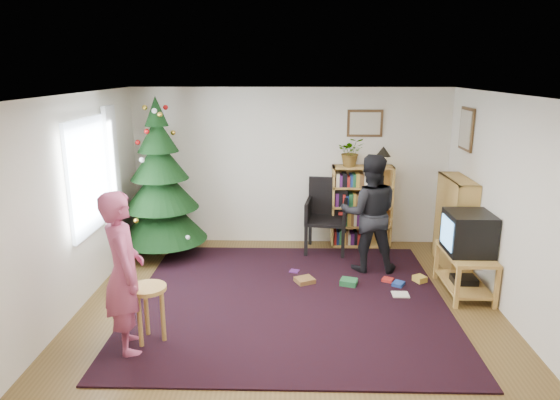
{
  "coord_description": "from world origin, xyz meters",
  "views": [
    {
      "loc": [
        0.03,
        -5.34,
        2.78
      ],
      "look_at": [
        -0.13,
        1.0,
        1.1
      ],
      "focal_mm": 32.0,
      "sensor_mm": 36.0,
      "label": 1
    }
  ],
  "objects_px": {
    "picture_back": "(365,123)",
    "armchair": "(326,211)",
    "potted_plant": "(351,152)",
    "stool": "(149,299)",
    "bookshelf_back": "(362,205)",
    "picture_right": "(467,129)",
    "christmas_tree": "(161,191)",
    "table_lamp": "(383,153)",
    "person_by_chair": "(369,213)",
    "bookshelf_right": "(455,222)",
    "person_standing": "(124,273)",
    "crt_tv": "(468,233)",
    "tv_stand": "(465,269)"
  },
  "relations": [
    {
      "from": "tv_stand",
      "to": "stool",
      "type": "relative_size",
      "value": 1.5
    },
    {
      "from": "person_by_chair",
      "to": "christmas_tree",
      "type": "bearing_deg",
      "value": -6.76
    },
    {
      "from": "bookshelf_back",
      "to": "person_by_chair",
      "type": "bearing_deg",
      "value": -91.9
    },
    {
      "from": "person_standing",
      "to": "table_lamp",
      "type": "bearing_deg",
      "value": -67.9
    },
    {
      "from": "picture_back",
      "to": "person_by_chair",
      "type": "distance_m",
      "value": 1.62
    },
    {
      "from": "person_by_chair",
      "to": "table_lamp",
      "type": "bearing_deg",
      "value": -105.06
    },
    {
      "from": "picture_right",
      "to": "tv_stand",
      "type": "height_order",
      "value": "picture_right"
    },
    {
      "from": "picture_back",
      "to": "armchair",
      "type": "distance_m",
      "value": 1.5
    },
    {
      "from": "stool",
      "to": "bookshelf_back",
      "type": "bearing_deg",
      "value": 49.73
    },
    {
      "from": "person_standing",
      "to": "crt_tv",
      "type": "bearing_deg",
      "value": -93.72
    },
    {
      "from": "table_lamp",
      "to": "bookshelf_right",
      "type": "bearing_deg",
      "value": -43.53
    },
    {
      "from": "bookshelf_back",
      "to": "crt_tv",
      "type": "xyz_separation_m",
      "value": [
        1.08,
        -1.76,
        0.14
      ]
    },
    {
      "from": "armchair",
      "to": "potted_plant",
      "type": "bearing_deg",
      "value": 35.06
    },
    {
      "from": "person_standing",
      "to": "potted_plant",
      "type": "relative_size",
      "value": 3.7
    },
    {
      "from": "picture_right",
      "to": "bookshelf_back",
      "type": "xyz_separation_m",
      "value": [
        -1.34,
        0.59,
        -1.29
      ]
    },
    {
      "from": "christmas_tree",
      "to": "stool",
      "type": "relative_size",
      "value": 3.82
    },
    {
      "from": "picture_back",
      "to": "person_by_chair",
      "type": "height_order",
      "value": "picture_back"
    },
    {
      "from": "picture_right",
      "to": "armchair",
      "type": "xyz_separation_m",
      "value": [
        -1.92,
        0.4,
        -1.34
      ]
    },
    {
      "from": "crt_tv",
      "to": "person_standing",
      "type": "relative_size",
      "value": 0.35
    },
    {
      "from": "picture_back",
      "to": "person_by_chair",
      "type": "bearing_deg",
      "value": -92.46
    },
    {
      "from": "armchair",
      "to": "stool",
      "type": "distance_m",
      "value": 3.48
    },
    {
      "from": "tv_stand",
      "to": "table_lamp",
      "type": "height_order",
      "value": "table_lamp"
    },
    {
      "from": "picture_right",
      "to": "bookshelf_right",
      "type": "height_order",
      "value": "picture_right"
    },
    {
      "from": "picture_back",
      "to": "christmas_tree",
      "type": "relative_size",
      "value": 0.23
    },
    {
      "from": "christmas_tree",
      "to": "bookshelf_back",
      "type": "relative_size",
      "value": 1.85
    },
    {
      "from": "picture_right",
      "to": "potted_plant",
      "type": "bearing_deg",
      "value": 159.05
    },
    {
      "from": "bookshelf_right",
      "to": "person_standing",
      "type": "height_order",
      "value": "person_standing"
    },
    {
      "from": "bookshelf_back",
      "to": "crt_tv",
      "type": "bearing_deg",
      "value": -58.33
    },
    {
      "from": "picture_right",
      "to": "christmas_tree",
      "type": "distance_m",
      "value": 4.51
    },
    {
      "from": "picture_back",
      "to": "armchair",
      "type": "bearing_deg",
      "value": -151.36
    },
    {
      "from": "table_lamp",
      "to": "person_standing",
      "type": "bearing_deg",
      "value": -133.98
    },
    {
      "from": "crt_tv",
      "to": "table_lamp",
      "type": "xyz_separation_m",
      "value": [
        -0.78,
        1.76,
        0.71
      ]
    },
    {
      "from": "bookshelf_right",
      "to": "crt_tv",
      "type": "xyz_separation_m",
      "value": [
        -0.12,
        -0.9,
        0.14
      ]
    },
    {
      "from": "picture_back",
      "to": "bookshelf_back",
      "type": "bearing_deg",
      "value": -96.72
    },
    {
      "from": "picture_right",
      "to": "person_standing",
      "type": "relative_size",
      "value": 0.36
    },
    {
      "from": "picture_back",
      "to": "crt_tv",
      "type": "xyz_separation_m",
      "value": [
        1.07,
        -1.89,
        -1.15
      ]
    },
    {
      "from": "bookshelf_back",
      "to": "table_lamp",
      "type": "bearing_deg",
      "value": 0.0
    },
    {
      "from": "picture_back",
      "to": "stool",
      "type": "relative_size",
      "value": 0.88
    },
    {
      "from": "bookshelf_right",
      "to": "armchair",
      "type": "relative_size",
      "value": 1.15
    },
    {
      "from": "picture_back",
      "to": "bookshelf_back",
      "type": "relative_size",
      "value": 0.42
    },
    {
      "from": "tv_stand",
      "to": "person_standing",
      "type": "relative_size",
      "value": 0.57
    },
    {
      "from": "picture_back",
      "to": "potted_plant",
      "type": "height_order",
      "value": "picture_back"
    },
    {
      "from": "bookshelf_back",
      "to": "armchair",
      "type": "bearing_deg",
      "value": -161.86
    },
    {
      "from": "bookshelf_right",
      "to": "picture_back",
      "type": "bearing_deg",
      "value": 50.08
    },
    {
      "from": "picture_back",
      "to": "picture_right",
      "type": "xyz_separation_m",
      "value": [
        1.33,
        -0.73,
        0.0
      ]
    },
    {
      "from": "stool",
      "to": "picture_back",
      "type": "bearing_deg",
      "value": 50.79
    },
    {
      "from": "stool",
      "to": "table_lamp",
      "type": "distance_m",
      "value": 4.31
    },
    {
      "from": "armchair",
      "to": "table_lamp",
      "type": "distance_m",
      "value": 1.27
    },
    {
      "from": "picture_back",
      "to": "stool",
      "type": "xyz_separation_m",
      "value": [
        -2.59,
        -3.17,
        -1.46
      ]
    },
    {
      "from": "picture_back",
      "to": "picture_right",
      "type": "relative_size",
      "value": 0.92
    }
  ]
}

